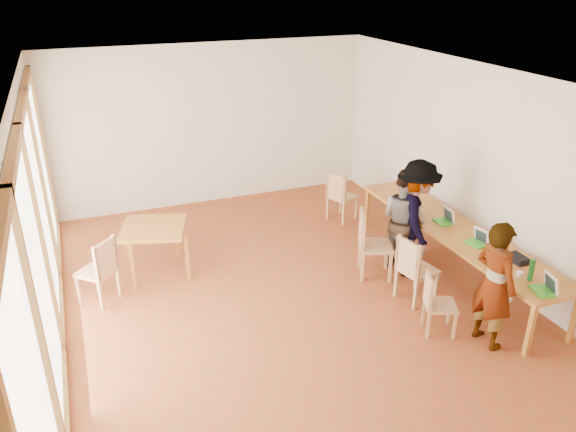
{
  "coord_description": "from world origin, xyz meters",
  "views": [
    {
      "loc": [
        -2.44,
        -6.06,
        4.23
      ],
      "look_at": [
        0.13,
        0.45,
        1.1
      ],
      "focal_mm": 35.0,
      "sensor_mm": 36.0,
      "label": 1
    }
  ],
  "objects": [
    {
      "name": "chair_near",
      "position": [
        1.41,
        -1.24,
        0.49
      ],
      "size": [
        0.49,
        0.49,
        0.43
      ],
      "rotation": [
        0.0,
        0.0,
        -0.42
      ],
      "color": "tan",
      "rests_on": "ground"
    },
    {
      "name": "pink_phone",
      "position": [
        2.25,
        1.68,
        0.76
      ],
      "size": [
        0.05,
        0.1,
        0.01
      ],
      "primitive_type": "cube",
      "color": "#D3365D",
      "rests_on": "communal_table"
    },
    {
      "name": "person_near",
      "position": [
        1.9,
        -1.67,
        0.81
      ],
      "size": [
        0.45,
        0.63,
        1.61
      ],
      "primitive_type": "imported",
      "rotation": [
        0.0,
        0.0,
        1.68
      ],
      "color": "gray",
      "rests_on": "ground"
    },
    {
      "name": "wall_back",
      "position": [
        0.0,
        4.0,
        1.5
      ],
      "size": [
        6.0,
        0.1,
        3.0
      ],
      "primitive_type": "cube",
      "color": "silver",
      "rests_on": "ground"
    },
    {
      "name": "wall_front",
      "position": [
        0.0,
        -4.0,
        1.5
      ],
      "size": [
        6.0,
        0.1,
        3.0
      ],
      "primitive_type": "cube",
      "color": "silver",
      "rests_on": "ground"
    },
    {
      "name": "ceiling",
      "position": [
        0.0,
        0.0,
        3.02
      ],
      "size": [
        6.0,
        8.0,
        0.04
      ],
      "primitive_type": "cube",
      "color": "white",
      "rests_on": "wall_back"
    },
    {
      "name": "person_far",
      "position": [
        2.05,
        0.21,
        0.86
      ],
      "size": [
        1.02,
        1.28,
        1.73
      ],
      "primitive_type": "imported",
      "rotation": [
        0.0,
        0.0,
        1.17
      ],
      "color": "gray",
      "rests_on": "ground"
    },
    {
      "name": "chair_empty",
      "position": [
        1.8,
        2.21,
        0.56
      ],
      "size": [
        0.56,
        0.56,
        0.49
      ],
      "rotation": [
        0.0,
        0.0,
        0.41
      ],
      "color": "tan",
      "rests_on": "ground"
    },
    {
      "name": "black_pouch",
      "position": [
        2.63,
        -1.25,
        0.8
      ],
      "size": [
        0.16,
        0.26,
        0.09
      ],
      "primitive_type": "cube",
      "color": "black",
      "rests_on": "communal_table"
    },
    {
      "name": "communal_table",
      "position": [
        2.5,
        -0.13,
        0.7
      ],
      "size": [
        0.8,
        4.0,
        0.75
      ],
      "color": "#C5822B",
      "rests_on": "ground"
    },
    {
      "name": "ground",
      "position": [
        0.0,
        0.0,
        0.0
      ],
      "size": [
        8.0,
        8.0,
        0.0
      ],
      "primitive_type": "plane",
      "color": "brown",
      "rests_on": "ground"
    },
    {
      "name": "window_wall",
      "position": [
        -2.96,
        0.0,
        1.5
      ],
      "size": [
        0.1,
        8.0,
        3.0
      ],
      "primitive_type": "cube",
      "color": "white",
      "rests_on": "ground"
    },
    {
      "name": "chair_far",
      "position": [
        1.33,
        0.31,
        0.62
      ],
      "size": [
        0.62,
        0.62,
        0.54
      ],
      "rotation": [
        0.0,
        0.0,
        -0.4
      ],
      "color": "tan",
      "rests_on": "ground"
    },
    {
      "name": "clear_glass",
      "position": [
        2.61,
        -1.76,
        0.8
      ],
      "size": [
        0.07,
        0.07,
        0.09
      ],
      "primitive_type": "cylinder",
      "color": "silver",
      "rests_on": "communal_table"
    },
    {
      "name": "yellow_mug",
      "position": [
        2.32,
        -1.02,
        0.8
      ],
      "size": [
        0.16,
        0.16,
        0.11
      ],
      "primitive_type": "imported",
      "rotation": [
        0.0,
        0.0,
        -0.18
      ],
      "color": "orange",
      "rests_on": "communal_table"
    },
    {
      "name": "laptop_far",
      "position": [
        2.5,
        0.11,
        0.81
      ],
      "size": [
        0.25,
        0.28,
        0.23
      ],
      "rotation": [
        0.0,
        0.0,
        -0.05
      ],
      "color": "green",
      "rests_on": "communal_table"
    },
    {
      "name": "laptop_mid",
      "position": [
        2.5,
        -0.64,
        0.81
      ],
      "size": [
        0.26,
        0.29,
        0.22
      ],
      "rotation": [
        0.0,
        0.0,
        0.16
      ],
      "color": "green",
      "rests_on": "communal_table"
    },
    {
      "name": "condiment_cup",
      "position": [
        2.4,
        -1.54,
        0.78
      ],
      "size": [
        0.08,
        0.08,
        0.06
      ],
      "primitive_type": "cylinder",
      "color": "white",
      "rests_on": "communal_table"
    },
    {
      "name": "green_bottle",
      "position": [
        2.44,
        -1.66,
        0.89
      ],
      "size": [
        0.07,
        0.07,
        0.28
      ],
      "primitive_type": "cylinder",
      "color": "#186123",
      "rests_on": "communal_table"
    },
    {
      "name": "laptop_near",
      "position": [
        2.42,
        -1.94,
        0.81
      ],
      "size": [
        0.28,
        0.31,
        0.22
      ],
      "rotation": [
        0.0,
        0.0,
        -0.22
      ],
      "color": "green",
      "rests_on": "communal_table"
    },
    {
      "name": "chair_mid",
      "position": [
        1.54,
        -0.54,
        0.58
      ],
      "size": [
        0.51,
        0.51,
        0.51
      ],
      "rotation": [
        0.0,
        0.0,
        0.18
      ],
      "color": "tan",
      "rests_on": "ground"
    },
    {
      "name": "person_mid",
      "position": [
        1.94,
        0.34,
        0.79
      ],
      "size": [
        0.71,
        0.85,
        1.57
      ],
      "primitive_type": "imported",
      "rotation": [
        0.0,
        0.0,
        1.74
      ],
      "color": "gray",
      "rests_on": "ground"
    },
    {
      "name": "side_table",
      "position": [
        -1.56,
        1.55,
        0.67
      ],
      "size": [
        0.9,
        0.9,
        0.75
      ],
      "rotation": [
        0.0,
        0.0,
        -0.3
      ],
      "color": "#C5822B",
      "rests_on": "ground"
    },
    {
      "name": "wall_right",
      "position": [
        3.0,
        0.0,
        1.5
      ],
      "size": [
        0.1,
        8.0,
        3.0
      ],
      "primitive_type": "cube",
      "color": "silver",
      "rests_on": "ground"
    },
    {
      "name": "chair_spare",
      "position": [
        -2.35,
        0.97,
        0.58
      ],
      "size": [
        0.62,
        0.62,
        0.5
      ],
      "rotation": [
        0.0,
        0.0,
        2.38
      ],
      "color": "tan",
      "rests_on": "ground"
    }
  ]
}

